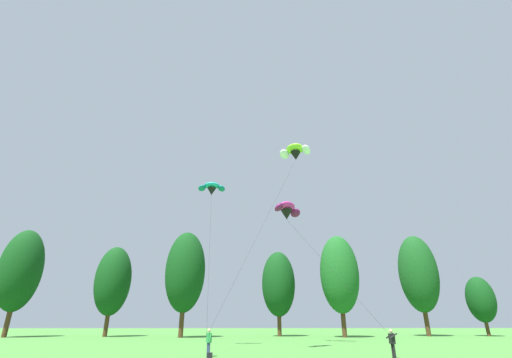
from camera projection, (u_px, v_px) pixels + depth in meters
The scene contains 13 objects.
treeline_tree_a at pixel (21, 270), 51.91m from camera, with size 5.93×5.93×15.29m.
treeline_tree_b at pixel (113, 281), 53.21m from camera, with size 5.32×5.32×13.03m.
treeline_tree_c at pixel (185, 271), 51.23m from camera, with size 5.79×5.79×14.78m.
treeline_tree_d at pixel (278, 284), 54.63m from camera, with size 5.19×5.19×12.56m.
treeline_tree_e at pixel (339, 274), 51.77m from camera, with size 5.67×5.67×14.35m.
treeline_tree_f at pixel (418, 273), 55.64m from camera, with size 5.92×5.92×15.27m.
treeline_tree_g at pixel (481, 299), 54.24m from camera, with size 4.15×4.15×8.71m.
kite_flyer_near at pixel (209, 340), 22.91m from camera, with size 0.45×0.59×1.69m.
kite_flyer_mid at pixel (392, 341), 21.65m from camera, with size 0.61×0.64×1.69m.
parafoil_kite_high_lime_white at pixel (295, 152), 40.51m from camera, with size 10.03×12.37×20.29m.
parafoil_kite_mid_magenta at pixel (287, 210), 32.23m from camera, with size 6.65×8.77×10.99m.
parafoil_kite_far_teal at pixel (212, 188), 36.03m from camera, with size 2.99×9.11×14.43m.
backpack at pixel (210, 356), 20.84m from camera, with size 0.32×0.24×0.40m, color black.
Camera 1 is at (-2.55, 1.58, 2.19)m, focal length 24.31 mm.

